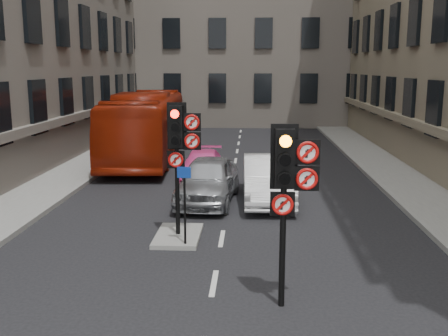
# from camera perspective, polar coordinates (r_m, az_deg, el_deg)

# --- Properties ---
(ground) EXTENTS (120.00, 120.00, 0.00)m
(ground) POSITION_cam_1_polar(r_m,az_deg,el_deg) (9.84, -1.98, -17.06)
(ground) COLOR black
(ground) RESTS_ON ground
(pavement_left) EXTENTS (3.00, 50.00, 0.16)m
(pavement_left) POSITION_cam_1_polar(r_m,az_deg,el_deg) (22.60, -17.73, -1.12)
(pavement_left) COLOR gray
(pavement_left) RESTS_ON ground
(pavement_right) EXTENTS (3.00, 50.00, 0.16)m
(pavement_right) POSITION_cam_1_polar(r_m,az_deg,el_deg) (22.10, 19.85, -1.52)
(pavement_right) COLOR gray
(pavement_right) RESTS_ON ground
(centre_island) EXTENTS (1.20, 2.00, 0.12)m
(centre_island) POSITION_cam_1_polar(r_m,az_deg,el_deg) (14.53, -5.01, -7.36)
(centre_island) COLOR gray
(centre_island) RESTS_ON ground
(building_far) EXTENTS (30.00, 14.00, 20.00)m
(building_far) POSITION_cam_1_polar(r_m,az_deg,el_deg) (46.96, 2.16, 17.59)
(building_far) COLOR #6E655C
(building_far) RESTS_ON ground
(signal_near) EXTENTS (0.91, 0.40, 3.58)m
(signal_near) POSITION_cam_1_polar(r_m,az_deg,el_deg) (9.88, 7.05, -1.03)
(signal_near) COLOR black
(signal_near) RESTS_ON ground
(signal_far) EXTENTS (0.91, 0.40, 3.58)m
(signal_far) POSITION_cam_1_polar(r_m,az_deg,el_deg) (13.91, -4.84, 3.01)
(signal_far) COLOR black
(signal_far) RESTS_ON centre_island
(car_silver) EXTENTS (2.19, 4.71, 1.56)m
(car_silver) POSITION_cam_1_polar(r_m,az_deg,el_deg) (18.06, -1.75, -1.29)
(car_silver) COLOR #989A9F
(car_silver) RESTS_ON ground
(car_white) EXTENTS (1.77, 4.77, 1.56)m
(car_white) POSITION_cam_1_polar(r_m,az_deg,el_deg) (18.21, 4.78, -1.23)
(car_white) COLOR white
(car_white) RESTS_ON ground
(car_pink) EXTENTS (1.75, 4.12, 1.19)m
(car_pink) POSITION_cam_1_polar(r_m,az_deg,el_deg) (21.56, -2.33, 0.23)
(car_pink) COLOR #F1469C
(car_pink) RESTS_ON ground
(bus_red) EXTENTS (3.57, 12.24, 3.37)m
(bus_red) POSITION_cam_1_polar(r_m,az_deg,el_deg) (26.69, -8.43, 4.57)
(bus_red) COLOR maroon
(bus_red) RESTS_ON ground
(motorcycle) EXTENTS (0.57, 1.84, 1.09)m
(motorcycle) POSITION_cam_1_polar(r_m,az_deg,el_deg) (19.70, 0.07, -0.94)
(motorcycle) COLOR black
(motorcycle) RESTS_ON ground
(motorcyclist) EXTENTS (0.75, 0.55, 1.90)m
(motorcyclist) POSITION_cam_1_polar(r_m,az_deg,el_deg) (18.06, 6.14, -0.80)
(motorcyclist) COLOR black
(motorcyclist) RESTS_ON ground
(info_sign) EXTENTS (0.35, 0.12, 2.03)m
(info_sign) POSITION_cam_1_polar(r_m,az_deg,el_deg) (13.33, -4.32, -2.90)
(info_sign) COLOR black
(info_sign) RESTS_ON centre_island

